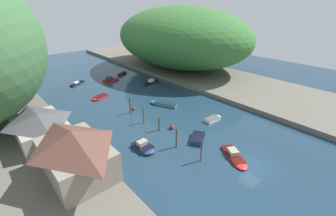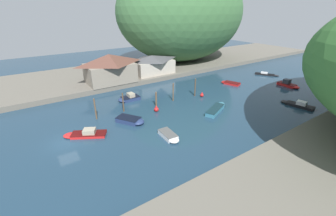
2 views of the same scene
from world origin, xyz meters
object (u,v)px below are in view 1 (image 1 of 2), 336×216
object	(u,v)px
boat_small_dinghy	(150,83)
boat_yellow_tender	(99,97)
boat_far_upstream	(123,73)
boat_open_rowboat	(111,79)
channel_buoy_far	(133,108)
boat_mid_channel	(198,136)
channel_buoy_near	(172,127)
boat_white_cruiser	(78,83)
person_on_quay	(98,165)
boat_far_right_bank	(235,156)
boat_moored_right	(162,104)
boat_cabin_cruiser	(214,119)
boathouse_shed	(40,127)
boat_red_skiff	(144,147)
waterfront_building	(75,152)

from	to	relation	value
boat_small_dinghy	boat_yellow_tender	xyz separation A→B (m)	(-15.30, -0.40, -0.07)
boat_far_upstream	boat_small_dinghy	bearing A→B (deg)	-25.53
boat_open_rowboat	channel_buoy_far	xyz separation A→B (m)	(-6.02, -20.23, -0.05)
boat_mid_channel	boat_far_upstream	world-z (taller)	boat_mid_channel
boat_far_upstream	channel_buoy_near	xyz separation A→B (m)	(-11.19, -34.78, 0.15)
boat_white_cruiser	person_on_quay	bearing A→B (deg)	-49.68
boat_mid_channel	channel_buoy_near	world-z (taller)	channel_buoy_near
boat_far_right_bank	boat_far_upstream	xyz separation A→B (m)	(9.95, 46.98, -0.00)
boat_moored_right	boat_cabin_cruiser	bearing A→B (deg)	-100.82
boat_small_dinghy	boat_cabin_cruiser	world-z (taller)	boat_small_dinghy
boathouse_shed	boat_small_dinghy	distance (m)	32.82
boat_red_skiff	boat_mid_channel	world-z (taller)	boat_red_skiff
boat_small_dinghy	person_on_quay	bearing A→B (deg)	122.03
boat_moored_right	channel_buoy_far	bearing A→B (deg)	135.99
boat_far_upstream	waterfront_building	bearing A→B (deg)	-67.30
boat_red_skiff	boat_mid_channel	size ratio (longest dim) A/B	0.85
boathouse_shed	boat_yellow_tender	distance (m)	19.34
boat_red_skiff	boat_open_rowboat	distance (m)	35.22
boat_mid_channel	waterfront_building	bearing A→B (deg)	-134.80
boat_white_cruiser	boat_red_skiff	bearing A→B (deg)	-38.54
boat_white_cruiser	boat_cabin_cruiser	size ratio (longest dim) A/B	1.44
boat_far_upstream	boat_cabin_cruiser	bearing A→B (deg)	-33.64
boat_far_right_bank	boat_cabin_cruiser	distance (m)	11.63
boat_moored_right	boat_yellow_tender	xyz separation A→B (m)	(-8.65, 12.87, -0.11)
channel_buoy_near	channel_buoy_far	bearing A→B (deg)	94.45
boat_white_cruiser	channel_buoy_far	distance (m)	24.28
boathouse_shed	channel_buoy_near	distance (m)	21.02
boat_far_right_bank	channel_buoy_far	size ratio (longest dim) A/B	5.70
boat_far_right_bank	boat_yellow_tender	size ratio (longest dim) A/B	1.27
boat_open_rowboat	boat_cabin_cruiser	world-z (taller)	boat_open_rowboat
boat_far_right_bank	channel_buoy_far	bearing A→B (deg)	-55.22
waterfront_building	boat_yellow_tender	world-z (taller)	waterfront_building
boat_mid_channel	boat_open_rowboat	xyz separation A→B (m)	(3.93, 36.40, 0.09)
boat_far_right_bank	boat_red_skiff	world-z (taller)	boat_red_skiff
person_on_quay	boat_moored_right	bearing A→B (deg)	-70.91
boat_yellow_tender	boat_far_upstream	xyz separation A→B (m)	(14.48, 13.11, 0.06)
boathouse_shed	boat_open_rowboat	xyz separation A→B (m)	(23.50, 21.31, -2.81)
person_on_quay	channel_buoy_near	bearing A→B (deg)	-89.76
boat_yellow_tender	channel_buoy_near	bearing A→B (deg)	169.02
person_on_quay	boat_white_cruiser	bearing A→B (deg)	-28.45
boat_yellow_tender	channel_buoy_far	world-z (taller)	channel_buoy_far
boat_red_skiff	waterfront_building	bearing A→B (deg)	-2.38
boat_mid_channel	boat_red_skiff	bearing A→B (deg)	-144.96
boat_far_right_bank	channel_buoy_near	world-z (taller)	channel_buoy_near
boat_open_rowboat	boat_white_cruiser	world-z (taller)	boat_open_rowboat
boat_small_dinghy	boat_yellow_tender	world-z (taller)	boat_small_dinghy
boat_small_dinghy	boat_cabin_cruiser	size ratio (longest dim) A/B	1.50
boathouse_shed	boat_moored_right	size ratio (longest dim) A/B	1.64
boat_far_upstream	channel_buoy_near	bearing A→B (deg)	-47.04
boat_yellow_tender	person_on_quay	bearing A→B (deg)	134.49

